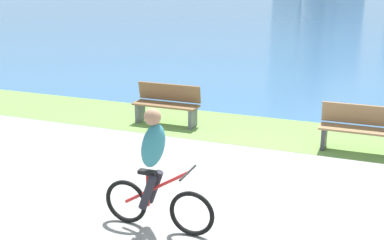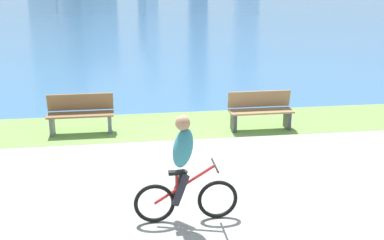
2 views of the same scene
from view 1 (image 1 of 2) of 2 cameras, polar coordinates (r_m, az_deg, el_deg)
ground_plane at (r=7.86m, az=3.73°, el=-7.93°), size 300.00×300.00×0.00m
grass_strip_bayside at (r=10.68m, az=8.89°, el=-1.35°), size 120.00×2.14×0.01m
bay_water_surface at (r=55.36m, az=19.72°, el=12.30°), size 300.00×88.43×0.00m
cyclist_lead at (r=6.38m, az=-4.35°, el=-5.85°), size 1.57×0.52×1.66m
bench_near_path at (r=9.80m, az=19.00°, el=-1.00°), size 1.50×0.47×0.90m
bench_far_along_path at (r=11.04m, az=-2.94°, el=1.83°), size 1.50×0.47×0.90m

